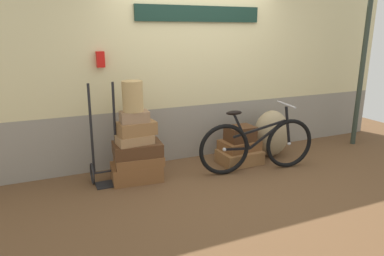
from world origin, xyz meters
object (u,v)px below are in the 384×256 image
object	(u,v)px
suitcase_1	(139,159)
suitcase_2	(137,149)
suitcase_3	(135,139)
suitcase_7	(239,145)
suitcase_8	(240,134)
burlap_sack	(271,133)
bicycle	(257,145)
luggage_trolley	(106,159)
suitcase_4	(137,128)
suitcase_5	(134,117)
wicker_basket	(133,96)
suitcase_0	(137,172)
suitcase_6	(239,157)

from	to	relation	value
suitcase_1	suitcase_2	world-z (taller)	suitcase_2
suitcase_3	suitcase_7	world-z (taller)	suitcase_3
suitcase_3	suitcase_8	size ratio (longest dim) A/B	1.11
suitcase_2	burlap_sack	size ratio (longest dim) A/B	0.84
bicycle	luggage_trolley	bearing A→B (deg)	167.35
burlap_sack	bicycle	world-z (taller)	bicycle
suitcase_8	burlap_sack	size ratio (longest dim) A/B	0.56
suitcase_2	suitcase_8	world-z (taller)	suitcase_8
suitcase_4	bicycle	size ratio (longest dim) A/B	0.28
suitcase_2	suitcase_8	distance (m)	1.54
suitcase_4	suitcase_5	xyz separation A→B (m)	(-0.02, -0.00, 0.15)
wicker_basket	bicycle	distance (m)	1.80
suitcase_4	wicker_basket	world-z (taller)	wicker_basket
suitcase_2	suitcase_0	bearing A→B (deg)	-158.91
suitcase_1	suitcase_5	xyz separation A→B (m)	(-0.03, 0.00, 0.57)
luggage_trolley	bicycle	bearing A→B (deg)	-12.65
suitcase_0	suitcase_5	size ratio (longest dim) A/B	1.80
suitcase_0	bicycle	bearing A→B (deg)	-7.74
burlap_sack	suitcase_1	bearing A→B (deg)	-177.94
suitcase_0	suitcase_3	distance (m)	0.45
suitcase_0	burlap_sack	world-z (taller)	burlap_sack
wicker_basket	suitcase_7	bearing A→B (deg)	1.02
wicker_basket	suitcase_5	bearing A→B (deg)	-51.44
suitcase_0	suitcase_8	size ratio (longest dim) A/B	1.58
suitcase_1	luggage_trolley	world-z (taller)	luggage_trolley
suitcase_1	suitcase_8	bearing A→B (deg)	6.68
suitcase_2	suitcase_6	world-z (taller)	suitcase_2
suitcase_0	suitcase_1	xyz separation A→B (m)	(0.03, -0.01, 0.17)
suitcase_6	wicker_basket	distance (m)	1.84
suitcase_7	suitcase_8	size ratio (longest dim) A/B	1.36
suitcase_7	luggage_trolley	bearing A→B (deg)	172.81
suitcase_2	suitcase_3	distance (m)	0.15
suitcase_7	suitcase_3	bearing A→B (deg)	176.10
wicker_basket	bicycle	bearing A→B (deg)	-12.99
suitcase_1	burlap_sack	world-z (taller)	burlap_sack
suitcase_2	wicker_basket	xyz separation A→B (m)	(-0.03, 0.00, 0.68)
wicker_basket	burlap_sack	bearing A→B (deg)	1.64
suitcase_3	luggage_trolley	xyz separation A→B (m)	(-0.36, 0.10, -0.25)
suitcase_7	bicycle	bearing A→B (deg)	-90.44
suitcase_1	suitcase_2	size ratio (longest dim) A/B	1.00
suitcase_3	suitcase_4	bearing A→B (deg)	23.85
suitcase_5	suitcase_8	distance (m)	1.62
suitcase_0	suitcase_6	bearing A→B (deg)	4.40
suitcase_4	suitcase_7	size ratio (longest dim) A/B	0.85
suitcase_2	suitcase_3	bearing A→B (deg)	-138.72
suitcase_4	luggage_trolley	size ratio (longest dim) A/B	0.36
suitcase_3	suitcase_7	bearing A→B (deg)	-2.73
suitcase_4	bicycle	bearing A→B (deg)	-17.78
suitcase_5	suitcase_4	bearing A→B (deg)	11.16
suitcase_8	burlap_sack	xyz separation A→B (m)	(0.58, 0.04, -0.08)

